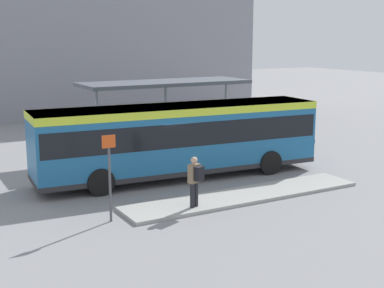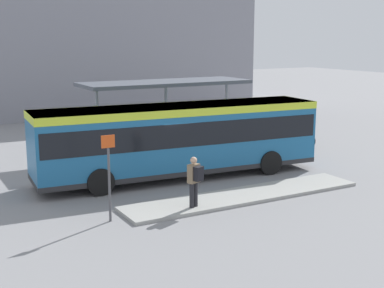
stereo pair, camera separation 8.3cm
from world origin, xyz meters
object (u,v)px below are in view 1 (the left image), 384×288
Objects in this scene: city_bus at (180,136)px; pedestrian_waiting at (195,179)px; bicycle_orange at (304,139)px; platform_sign at (110,174)px; bicycle_red at (292,137)px; bicycle_green at (285,134)px.

pedestrian_waiting is (-1.60, -4.10, -0.66)m from city_bus.
pedestrian_waiting is 1.07× the size of bicycle_orange.
city_bus is 4.32× the size of platform_sign.
bicycle_orange is 0.79m from bicycle_red.
platform_sign is at bearing 130.31° from bicycle_green.
bicycle_orange is (10.62, 6.73, -0.76)m from pedestrian_waiting.
pedestrian_waiting is at bearing -106.80° from city_bus.
city_bus is at bearing -41.76° from pedestrian_waiting.
bicycle_green is 0.58× the size of platform_sign.
platform_sign is (-13.50, -7.90, 1.20)m from bicycle_green.
bicycle_orange is 1.54m from bicycle_green.
city_bus is 9.61m from bicycle_red.
bicycle_red is (8.88, 3.40, -1.43)m from city_bus.
platform_sign reaches higher than bicycle_green.
bicycle_orange is at bearing -78.10° from pedestrian_waiting.
pedestrian_waiting is at bearing 137.90° from bicycle_green.
bicycle_red is (10.48, 7.50, -0.77)m from pedestrian_waiting.
bicycle_green is at bearing 29.32° from city_bus.
bicycle_orange is 14.97m from platform_sign.
bicycle_green reaches higher than bicycle_orange.
platform_sign is at bearing -135.76° from city_bus.
bicycle_orange is 0.58× the size of platform_sign.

